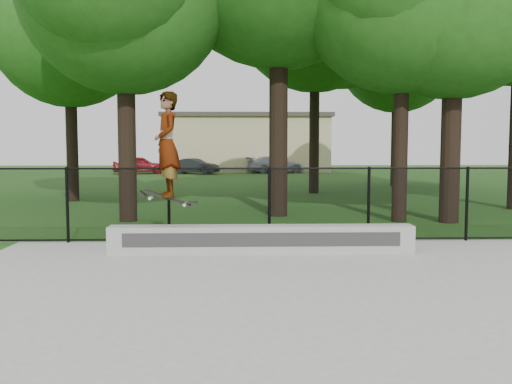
{
  "coord_description": "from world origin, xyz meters",
  "views": [
    {
      "loc": [
        -2.61,
        -5.41,
        2.0
      ],
      "look_at": [
        -2.32,
        4.2,
        1.2
      ],
      "focal_mm": 40.0,
      "sensor_mm": 36.0,
      "label": 1
    }
  ],
  "objects_px": {
    "car_b": "(195,166)",
    "skater_airborne": "(167,146)",
    "grind_ledge": "(262,239)",
    "car_a": "(139,165)",
    "car_c": "(275,165)"
  },
  "relations": [
    {
      "from": "car_b",
      "to": "skater_airborne",
      "type": "relative_size",
      "value": 1.42
    },
    {
      "from": "skater_airborne",
      "to": "car_b",
      "type": "bearing_deg",
      "value": 93.4
    },
    {
      "from": "grind_ledge",
      "to": "car_b",
      "type": "distance_m",
      "value": 28.96
    },
    {
      "from": "car_b",
      "to": "skater_airborne",
      "type": "xyz_separation_m",
      "value": [
        1.71,
        -28.82,
        1.45
      ]
    },
    {
      "from": "grind_ledge",
      "to": "car_b",
      "type": "height_order",
      "value": "car_b"
    },
    {
      "from": "car_a",
      "to": "skater_airborne",
      "type": "relative_size",
      "value": 1.75
    },
    {
      "from": "car_a",
      "to": "car_b",
      "type": "height_order",
      "value": "car_a"
    },
    {
      "from": "car_a",
      "to": "car_b",
      "type": "xyz_separation_m",
      "value": [
        3.82,
        -0.34,
        -0.09
      ]
    },
    {
      "from": "car_c",
      "to": "car_a",
      "type": "bearing_deg",
      "value": 79.24
    },
    {
      "from": "car_b",
      "to": "skater_airborne",
      "type": "distance_m",
      "value": 28.91
    },
    {
      "from": "car_a",
      "to": "skater_airborne",
      "type": "height_order",
      "value": "skater_airborne"
    },
    {
      "from": "grind_ledge",
      "to": "skater_airborne",
      "type": "bearing_deg",
      "value": -177.83
    },
    {
      "from": "car_a",
      "to": "car_c",
      "type": "distance_m",
      "value": 9.42
    },
    {
      "from": "car_a",
      "to": "skater_airborne",
      "type": "bearing_deg",
      "value": 173.82
    },
    {
      "from": "grind_ledge",
      "to": "skater_airborne",
      "type": "xyz_separation_m",
      "value": [
        -1.66,
        -0.06,
        1.67
      ]
    }
  ]
}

